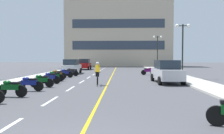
{
  "coord_description": "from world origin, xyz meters",
  "views": [
    {
      "loc": [
        1.26,
        -3.85,
        2.0
      ],
      "look_at": [
        0.33,
        18.68,
        1.04
      ],
      "focal_mm": 34.84,
      "sensor_mm": 36.0,
      "label": 1
    }
  ],
  "objects_px": {
    "motorcycle_2": "(11,88)",
    "street_lamp_far": "(158,45)",
    "parked_car_mid": "(71,66)",
    "parked_car_far": "(85,64)",
    "motorcycle_5": "(50,77)",
    "motorcycle_6": "(54,76)",
    "cyclist_rider": "(97,73)",
    "motorcycle_10": "(148,71)",
    "motorcycle_9": "(71,72)",
    "motorcycle_4": "(41,80)",
    "motorcycle_7": "(57,74)",
    "parked_car_near": "(167,71)",
    "motorcycle_8": "(65,73)",
    "street_lamp_mid": "(183,38)",
    "motorcycle_3": "(29,83)"
  },
  "relations": [
    {
      "from": "motorcycle_2",
      "to": "motorcycle_4",
      "type": "height_order",
      "value": "same"
    },
    {
      "from": "parked_car_mid",
      "to": "motorcycle_6",
      "type": "height_order",
      "value": "parked_car_mid"
    },
    {
      "from": "motorcycle_5",
      "to": "motorcycle_10",
      "type": "relative_size",
      "value": 0.99
    },
    {
      "from": "street_lamp_mid",
      "to": "motorcycle_9",
      "type": "relative_size",
      "value": 3.01
    },
    {
      "from": "parked_car_mid",
      "to": "motorcycle_10",
      "type": "bearing_deg",
      "value": -10.09
    },
    {
      "from": "motorcycle_7",
      "to": "motorcycle_10",
      "type": "relative_size",
      "value": 0.99
    },
    {
      "from": "motorcycle_4",
      "to": "motorcycle_5",
      "type": "relative_size",
      "value": 1.01
    },
    {
      "from": "parked_car_near",
      "to": "motorcycle_10",
      "type": "xyz_separation_m",
      "value": [
        -0.42,
        8.0,
        -0.44
      ]
    },
    {
      "from": "parked_car_far",
      "to": "motorcycle_10",
      "type": "height_order",
      "value": "parked_car_far"
    },
    {
      "from": "street_lamp_far",
      "to": "motorcycle_10",
      "type": "xyz_separation_m",
      "value": [
        -2.62,
        -9.63,
        -3.56
      ]
    },
    {
      "from": "motorcycle_3",
      "to": "motorcycle_8",
      "type": "xyz_separation_m",
      "value": [
        -0.19,
        9.05,
        0.0
      ]
    },
    {
      "from": "parked_car_near",
      "to": "motorcycle_8",
      "type": "distance_m",
      "value": 10.28
    },
    {
      "from": "motorcycle_4",
      "to": "motorcycle_6",
      "type": "bearing_deg",
      "value": 94.1
    },
    {
      "from": "motorcycle_4",
      "to": "motorcycle_9",
      "type": "bearing_deg",
      "value": 90.69
    },
    {
      "from": "motorcycle_5",
      "to": "motorcycle_6",
      "type": "xyz_separation_m",
      "value": [
        -0.16,
        1.54,
        0.0
      ]
    },
    {
      "from": "motorcycle_2",
      "to": "street_lamp_far",
      "type": "bearing_deg",
      "value": 64.74
    },
    {
      "from": "parked_car_far",
      "to": "street_lamp_mid",
      "type": "bearing_deg",
      "value": -52.09
    },
    {
      "from": "parked_car_far",
      "to": "motorcycle_10",
      "type": "distance_m",
      "value": 14.78
    },
    {
      "from": "motorcycle_2",
      "to": "motorcycle_7",
      "type": "height_order",
      "value": "same"
    },
    {
      "from": "motorcycle_3",
      "to": "motorcycle_4",
      "type": "distance_m",
      "value": 1.76
    },
    {
      "from": "motorcycle_8",
      "to": "motorcycle_10",
      "type": "relative_size",
      "value": 0.99
    },
    {
      "from": "street_lamp_far",
      "to": "motorcycle_7",
      "type": "height_order",
      "value": "street_lamp_far"
    },
    {
      "from": "parked_car_near",
      "to": "motorcycle_2",
      "type": "height_order",
      "value": "parked_car_near"
    },
    {
      "from": "motorcycle_6",
      "to": "motorcycle_8",
      "type": "xyz_separation_m",
      "value": [
        -0.02,
        3.61,
        0.0
      ]
    },
    {
      "from": "motorcycle_2",
      "to": "motorcycle_9",
      "type": "relative_size",
      "value": 1.0
    },
    {
      "from": "motorcycle_10",
      "to": "cyclist_rider",
      "type": "bearing_deg",
      "value": -116.93
    },
    {
      "from": "motorcycle_2",
      "to": "motorcycle_5",
      "type": "xyz_separation_m",
      "value": [
        0.11,
        5.83,
        0.0
      ]
    },
    {
      "from": "motorcycle_6",
      "to": "motorcycle_8",
      "type": "relative_size",
      "value": 1.01
    },
    {
      "from": "motorcycle_7",
      "to": "motorcycle_10",
      "type": "bearing_deg",
      "value": 30.59
    },
    {
      "from": "motorcycle_4",
      "to": "cyclist_rider",
      "type": "distance_m",
      "value": 3.91
    },
    {
      "from": "motorcycle_3",
      "to": "motorcycle_6",
      "type": "xyz_separation_m",
      "value": [
        -0.17,
        5.43,
        0.0
      ]
    },
    {
      "from": "motorcycle_7",
      "to": "motorcycle_8",
      "type": "relative_size",
      "value": 1.0
    },
    {
      "from": "parked_car_far",
      "to": "motorcycle_9",
      "type": "relative_size",
      "value": 2.48
    },
    {
      "from": "motorcycle_10",
      "to": "motorcycle_4",
      "type": "bearing_deg",
      "value": -128.22
    },
    {
      "from": "street_lamp_far",
      "to": "motorcycle_7",
      "type": "distance_m",
      "value": 19.44
    },
    {
      "from": "parked_car_far",
      "to": "motorcycle_9",
      "type": "xyz_separation_m",
      "value": [
        0.71,
        -13.3,
        -0.44
      ]
    },
    {
      "from": "motorcycle_6",
      "to": "motorcycle_9",
      "type": "distance_m",
      "value": 5.34
    },
    {
      "from": "motorcycle_6",
      "to": "cyclist_rider",
      "type": "distance_m",
      "value": 4.65
    },
    {
      "from": "motorcycle_6",
      "to": "cyclist_rider",
      "type": "height_order",
      "value": "cyclist_rider"
    },
    {
      "from": "motorcycle_9",
      "to": "motorcycle_4",
      "type": "bearing_deg",
      "value": -89.31
    },
    {
      "from": "street_lamp_far",
      "to": "motorcycle_3",
      "type": "height_order",
      "value": "street_lamp_far"
    },
    {
      "from": "motorcycle_9",
      "to": "motorcycle_10",
      "type": "relative_size",
      "value": 1.0
    },
    {
      "from": "motorcycle_6",
      "to": "street_lamp_mid",
      "type": "bearing_deg",
      "value": 14.82
    },
    {
      "from": "parked_car_mid",
      "to": "parked_car_far",
      "type": "bearing_deg",
      "value": 89.86
    },
    {
      "from": "motorcycle_6",
      "to": "parked_car_mid",
      "type": "bearing_deg",
      "value": 93.69
    },
    {
      "from": "street_lamp_far",
      "to": "motorcycle_5",
      "type": "bearing_deg",
      "value": -121.6
    },
    {
      "from": "motorcycle_8",
      "to": "motorcycle_9",
      "type": "bearing_deg",
      "value": 84.27
    },
    {
      "from": "parked_car_mid",
      "to": "motorcycle_7",
      "type": "distance_m",
      "value": 7.11
    },
    {
      "from": "parked_car_mid",
      "to": "motorcycle_5",
      "type": "xyz_separation_m",
      "value": [
        0.73,
        -10.45,
        -0.44
      ]
    },
    {
      "from": "motorcycle_2",
      "to": "motorcycle_9",
      "type": "bearing_deg",
      "value": 89.51
    }
  ]
}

